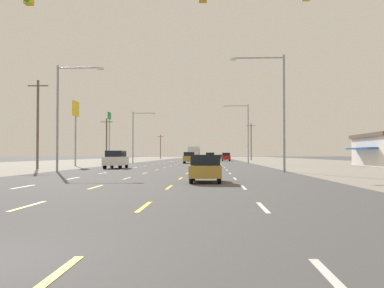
# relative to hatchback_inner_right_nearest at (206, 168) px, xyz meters

# --- Properties ---
(ground_plane) EXTENTS (572.00, 572.00, 0.00)m
(ground_plane) POSITION_rel_hatchback_inner_right_nearest_xyz_m (-3.42, 47.62, -0.78)
(ground_plane) COLOR #4C4C4F
(lot_apron_left) EXTENTS (28.00, 440.00, 0.01)m
(lot_apron_left) POSITION_rel_hatchback_inner_right_nearest_xyz_m (-28.17, 47.62, -0.78)
(lot_apron_left) COLOR gray
(lot_apron_left) RESTS_ON ground
(lot_apron_right) EXTENTS (28.00, 440.00, 0.01)m
(lot_apron_right) POSITION_rel_hatchback_inner_right_nearest_xyz_m (21.33, 47.62, -0.78)
(lot_apron_right) COLOR gray
(lot_apron_right) RESTS_ON ground
(lane_markings) EXTENTS (10.64, 227.60, 0.01)m
(lane_markings) POSITION_rel_hatchback_inner_right_nearest_xyz_m (-3.42, 86.12, -0.78)
(lane_markings) COLOR white
(lane_markings) RESTS_ON ground
(signal_span_wire) EXTENTS (25.57, 0.53, 9.92)m
(signal_span_wire) POSITION_rel_hatchback_inner_right_nearest_xyz_m (-3.42, -7.60, 4.94)
(signal_span_wire) COLOR brown
(signal_span_wire) RESTS_ON ground
(hatchback_inner_right_nearest) EXTENTS (1.72, 3.90, 1.54)m
(hatchback_inner_right_nearest) POSITION_rel_hatchback_inner_right_nearest_xyz_m (0.00, 0.00, 0.00)
(hatchback_inner_right_nearest) COLOR #B28C33
(hatchback_inner_right_nearest) RESTS_ON ground
(suv_far_left_near) EXTENTS (1.98, 4.90, 1.98)m
(suv_far_left_near) POSITION_rel_hatchback_inner_right_nearest_xyz_m (-10.32, 23.28, 0.24)
(suv_far_left_near) COLOR white
(suv_far_left_near) RESTS_ON ground
(suv_center_turn_mid) EXTENTS (1.98, 4.90, 1.98)m
(suv_center_turn_mid) POSITION_rel_hatchback_inner_right_nearest_xyz_m (-3.55, 50.67, 0.24)
(suv_center_turn_mid) COLOR #B28C33
(suv_center_turn_mid) RESTS_ON ground
(suv_inner_right_midfar) EXTENTS (1.98, 4.90, 1.98)m
(suv_inner_right_midfar) POSITION_rel_hatchback_inner_right_nearest_xyz_m (0.00, 69.64, 0.24)
(suv_inner_right_midfar) COLOR maroon
(suv_inner_right_midfar) RESTS_ON ground
(box_truck_center_turn_far) EXTENTS (2.40, 7.20, 3.23)m
(box_truck_center_turn_far) POSITION_rel_hatchback_inner_right_nearest_xyz_m (-3.55, 69.98, 1.05)
(box_truck_center_turn_far) COLOR red
(box_truck_center_turn_far) RESTS_ON ground
(suv_far_right_farther) EXTENTS (1.98, 4.90, 1.98)m
(suv_far_right_farther) POSITION_rel_hatchback_inner_right_nearest_xyz_m (3.77, 78.60, 0.24)
(suv_far_right_farther) COLOR red
(suv_far_right_farther) RESTS_ON ground
(hatchback_far_right_farthest) EXTENTS (1.72, 3.90, 1.54)m
(hatchback_far_right_farthest) POSITION_rel_hatchback_inner_right_nearest_xyz_m (3.41, 96.43, 0.00)
(hatchback_far_right_farthest) COLOR #235B2D
(hatchback_far_right_farthest) RESTS_ON ground
(pole_sign_left_row_1) EXTENTS (0.24, 2.29, 8.72)m
(pole_sign_left_row_1) POSITION_rel_hatchback_inner_right_nearest_xyz_m (-17.94, 32.69, 5.94)
(pole_sign_left_row_1) COLOR gray
(pole_sign_left_row_1) RESTS_ON ground
(pole_sign_left_row_2) EXTENTS (0.24, 2.00, 9.94)m
(pole_sign_left_row_2) POSITION_rel_hatchback_inner_right_nearest_xyz_m (-19.93, 59.97, 6.54)
(pole_sign_left_row_2) COLOR gray
(pole_sign_left_row_2) RESTS_ON ground
(streetlight_left_row_0) EXTENTS (4.27, 0.26, 9.63)m
(streetlight_left_row_0) POSITION_rel_hatchback_inner_right_nearest_xyz_m (-13.13, 13.97, 4.82)
(streetlight_left_row_0) COLOR gray
(streetlight_left_row_0) RESTS_ON ground
(streetlight_right_row_0) EXTENTS (4.84, 0.26, 10.38)m
(streetlight_right_row_0) POSITION_rel_hatchback_inner_right_nearest_xyz_m (6.23, 13.97, 5.27)
(streetlight_right_row_0) COLOR gray
(streetlight_right_row_0) RESTS_ON ground
(streetlight_left_row_1) EXTENTS (4.12, 0.26, 9.13)m
(streetlight_left_row_1) POSITION_rel_hatchback_inner_right_nearest_xyz_m (-13.13, 51.12, 4.54)
(streetlight_left_row_1) COLOR gray
(streetlight_left_row_1) RESTS_ON ground
(streetlight_right_row_1) EXTENTS (4.46, 0.26, 10.33)m
(streetlight_right_row_1) POSITION_rel_hatchback_inner_right_nearest_xyz_m (6.29, 51.12, 5.20)
(streetlight_right_row_1) COLOR gray
(streetlight_right_row_1) RESTS_ON ground
(utility_pole_left_row_0) EXTENTS (2.20, 0.26, 9.63)m
(utility_pole_left_row_0) POSITION_rel_hatchback_inner_right_nearest_xyz_m (-18.51, 21.53, 4.23)
(utility_pole_left_row_0) COLOR brown
(utility_pole_left_row_0) RESTS_ON ground
(utility_pole_left_row_1) EXTENTS (2.20, 0.26, 8.02)m
(utility_pole_left_row_1) POSITION_rel_hatchback_inner_right_nearest_xyz_m (-18.52, 52.03, 3.41)
(utility_pole_left_row_1) COLOR brown
(utility_pole_left_row_1) RESTS_ON ground
(utility_pole_right_row_2) EXTENTS (2.20, 0.26, 9.83)m
(utility_pole_right_row_2) POSITION_rel_hatchback_inner_right_nearest_xyz_m (10.90, 91.08, 4.33)
(utility_pole_right_row_2) COLOR brown
(utility_pole_right_row_2) RESTS_ON ground
(utility_pole_left_row_3) EXTENTS (2.20, 0.26, 8.28)m
(utility_pole_left_row_3) POSITION_rel_hatchback_inner_right_nearest_xyz_m (-17.12, 121.61, 3.55)
(utility_pole_left_row_3) COLOR brown
(utility_pole_left_row_3) RESTS_ON ground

